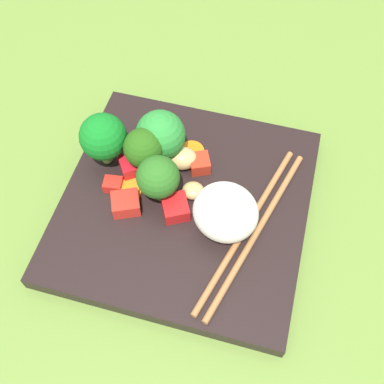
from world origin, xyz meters
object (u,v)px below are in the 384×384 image
at_px(square_plate, 185,205).
at_px(rice_mound, 226,212).
at_px(chopstick_pair, 252,229).
at_px(carrot_slice_0, 166,180).
at_px(broccoli_floret_2, 157,180).

relative_size(square_plate, rice_mound, 3.88).
xyz_separation_m(square_plate, rice_mound, (-0.05, 0.02, 0.04)).
bearing_deg(rice_mound, chopstick_pair, 178.87).
bearing_deg(square_plate, carrot_slice_0, -37.04).
bearing_deg(chopstick_pair, broccoli_floret_2, 98.58).
distance_m(square_plate, broccoli_floret_2, 0.06).
bearing_deg(chopstick_pair, carrot_slice_0, 86.77).
height_order(broccoli_floret_2, chopstick_pair, broccoli_floret_2).
height_order(square_plate, broccoli_floret_2, broccoli_floret_2).
xyz_separation_m(rice_mound, chopstick_pair, (-0.03, 0.00, -0.03)).
height_order(carrot_slice_0, chopstick_pair, same).
bearing_deg(broccoli_floret_2, rice_mound, 166.31).
relative_size(square_plate, carrot_slice_0, 9.95).
relative_size(rice_mound, carrot_slice_0, 2.56).
bearing_deg(broccoli_floret_2, carrot_slice_0, -96.66).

